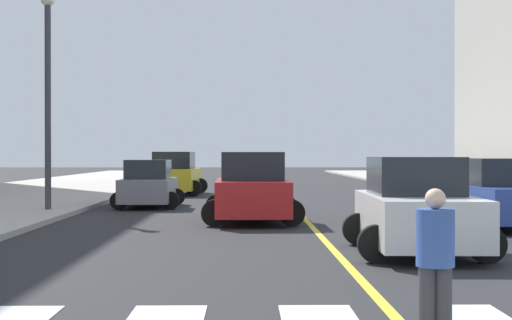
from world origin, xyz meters
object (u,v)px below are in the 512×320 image
pedestrian_crossing (435,258)px  fire_hydrant (467,186)px  car_red_nearest (252,189)px  street_lamp (48,81)px  car_white_fourth (416,208)px  car_yellow_third (175,175)px  car_blue_fifth (499,195)px  car_gray_second (149,185)px

pedestrian_crossing → fire_hydrant: 25.28m
car_red_nearest → street_lamp: 8.02m
car_red_nearest → car_white_fourth: 7.37m
fire_hydrant → street_lamp: (-16.01, -7.60, 3.75)m
car_yellow_third → pedestrian_crossing: car_yellow_third is taller
street_lamp → car_red_nearest: bearing=-24.4°
car_yellow_third → car_white_fourth: (6.75, -21.07, -0.09)m
car_blue_fifth → pedestrian_crossing: size_ratio=2.64×
car_gray_second → car_white_fourth: 14.36m
car_red_nearest → car_blue_fifth: size_ratio=1.08×
car_white_fourth → pedestrian_crossing: bearing=80.2°
car_gray_second → fire_hydrant: 13.93m
car_white_fourth → car_blue_fifth: car_white_fourth is taller
car_red_nearest → car_gray_second: car_red_nearest is taller
car_red_nearest → pedestrian_crossing: car_red_nearest is taller
car_white_fourth → car_blue_fifth: (3.35, 4.95, -0.02)m
car_white_fourth → street_lamp: bearing=-43.0°
fire_hydrant → car_gray_second: bearing=-160.5°
car_gray_second → street_lamp: 5.42m
car_blue_fifth → car_yellow_third: bearing=-60.4°
car_red_nearest → fire_hydrant: 14.17m
car_yellow_third → car_blue_fifth: 19.02m
car_red_nearest → pedestrian_crossing: bearing=-83.4°
pedestrian_crossing → car_white_fourth: bearing=83.9°
car_white_fourth → car_blue_fifth: 5.98m
fire_hydrant → car_red_nearest: bearing=-131.6°
car_yellow_third → fire_hydrant: size_ratio=5.28×
street_lamp → car_yellow_third: bearing=75.2°
car_gray_second → pedestrian_crossing: car_gray_second is taller
car_yellow_third → car_white_fourth: car_yellow_third is taller
car_blue_fifth → fire_hydrant: 12.65m
car_red_nearest → car_blue_fifth: bearing=-15.6°
car_red_nearest → fire_hydrant: (9.40, 10.60, -0.35)m
street_lamp → car_white_fourth: bearing=-44.7°
fire_hydrant → car_yellow_third: bearing=163.7°
fire_hydrant → street_lamp: 18.12m
car_yellow_third → car_blue_fifth: (10.10, -16.12, -0.11)m
car_yellow_third → car_white_fourth: bearing=-69.9°
fire_hydrant → street_lamp: bearing=-154.6°
car_gray_second → car_blue_fifth: 12.77m
car_white_fourth → pedestrian_crossing: car_white_fourth is taller
car_gray_second → pedestrian_crossing: bearing=-74.4°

